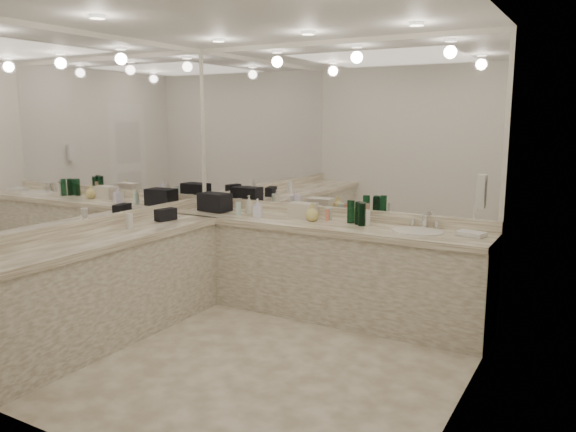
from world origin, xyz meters
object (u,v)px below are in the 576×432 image
Objects in this scene: wall_phone at (481,191)px; black_toiletry_bag at (215,203)px; soap_bottle_b at (258,208)px; soap_bottle_a at (249,205)px; soap_bottle_c at (312,212)px; hand_towel at (471,234)px; cream_cosmetic_case at (303,210)px; sink at (417,232)px.

wall_phone is 2.84m from black_toiletry_bag.
black_toiletry_bag is 0.59m from soap_bottle_b.
soap_bottle_a is at bearing 167.66° from wall_phone.
soap_bottle_a is at bearing 147.04° from soap_bottle_b.
black_toiletry_bag is at bearing -179.38° from soap_bottle_c.
wall_phone reaches higher than soap_bottle_c.
hand_towel is at bearing 0.68° from soap_bottle_a.
wall_phone is 1.41× the size of soap_bottle_c.
cream_cosmetic_case is (0.99, 0.11, -0.02)m from black_toiletry_bag.
black_toiletry_bag is 1.72× the size of soap_bottle_b.
hand_towel is 2.20m from soap_bottle_a.
sink is 2.36× the size of soap_bottle_b.
black_toiletry_bag is 1.89× the size of soap_bottle_c.
soap_bottle_b reaches higher than black_toiletry_bag.
soap_bottle_a is (-2.36, 0.52, -0.35)m from wall_phone.
hand_towel is at bearing 1.72° from soap_bottle_c.
soap_bottle_a reaches higher than soap_bottle_c.
sink is at bearing -174.50° from hand_towel.
hand_towel is 1.14× the size of soap_bottle_a.
cream_cosmetic_case is at bearing 161.50° from wall_phone.
sink is 1.37× the size of black_toiletry_bag.
soap_bottle_c reaches higher than hand_towel.
soap_bottle_b is at bearing -170.29° from soap_bottle_c.
wall_phone is (0.61, -0.50, 0.46)m from sink.
soap_bottle_b reaches higher than hand_towel.
sink is at bearing 140.43° from wall_phone.
wall_phone is at bearing -39.57° from sink.
cream_cosmetic_case is (-1.78, 0.60, -0.38)m from wall_phone.
wall_phone is at bearing -12.34° from soap_bottle_a.
wall_phone reaches higher than cream_cosmetic_case.
wall_phone reaches higher than soap_bottle_b.
sink is 2.58× the size of soap_bottle_c.
cream_cosmetic_case is 0.18m from soap_bottle_c.
hand_towel is at bearing 3.94° from soap_bottle_b.
hand_towel is at bearing -0.14° from cream_cosmetic_case.
wall_phone is at bearing -17.01° from soap_bottle_c.
sink is 2.00× the size of hand_towel.
soap_bottle_a is (0.41, 0.03, 0.01)m from black_toiletry_bag.
sink is at bearing -2.90° from cream_cosmetic_case.
soap_bottle_c reaches higher than sink.
soap_bottle_b is (-2.02, -0.14, 0.07)m from hand_towel.
soap_bottle_a is 1.04× the size of soap_bottle_b.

